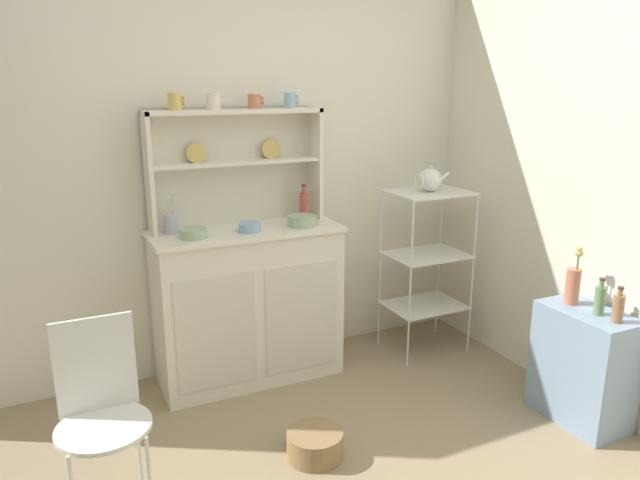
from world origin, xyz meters
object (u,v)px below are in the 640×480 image
(hutch_shelf_unit, at_px, (235,157))
(wire_chair, at_px, (101,405))
(floor_basket, at_px, (315,444))
(utensil_jar, at_px, (171,223))
(bakers_rack, at_px, (427,250))
(porcelain_teapot, at_px, (430,180))
(cup_gold_0, at_px, (175,102))
(hutch_cabinet, at_px, (248,303))
(side_shelf_blue, at_px, (583,366))
(bowl_mixing_large, at_px, (193,233))
(jam_bottle, at_px, (304,205))
(flower_vase, at_px, (573,282))
(vinegar_bottle, at_px, (618,308))
(oil_bottle, at_px, (600,300))

(hutch_shelf_unit, height_order, wire_chair, hutch_shelf_unit)
(floor_basket, xyz_separation_m, utensil_jar, (-0.42, 0.97, 0.91))
(bakers_rack, height_order, porcelain_teapot, porcelain_teapot)
(floor_basket, height_order, cup_gold_0, cup_gold_0)
(porcelain_teapot, bearing_deg, hutch_cabinet, 173.37)
(hutch_shelf_unit, relative_size, cup_gold_0, 11.19)
(wire_chair, bearing_deg, floor_basket, -2.64)
(side_shelf_blue, bearing_deg, bakers_rack, 103.11)
(cup_gold_0, bearing_deg, side_shelf_blue, -37.14)
(bowl_mixing_large, bearing_deg, bakers_rack, -2.39)
(jam_bottle, bearing_deg, bowl_mixing_large, -167.45)
(side_shelf_blue, height_order, porcelain_teapot, porcelain_teapot)
(porcelain_teapot, height_order, flower_vase, porcelain_teapot)
(bakers_rack, bearing_deg, side_shelf_blue, -76.89)
(hutch_shelf_unit, distance_m, utensil_jar, 0.53)
(hutch_shelf_unit, distance_m, flower_vase, 1.96)
(bakers_rack, xyz_separation_m, side_shelf_blue, (0.25, -1.06, -0.38))
(wire_chair, distance_m, floor_basket, 1.03)
(bakers_rack, xyz_separation_m, porcelain_teapot, (-0.00, -0.00, 0.46))
(jam_bottle, xyz_separation_m, porcelain_teapot, (0.76, -0.22, 0.13))
(vinegar_bottle, bearing_deg, cup_gold_0, 139.78)
(side_shelf_blue, xyz_separation_m, jam_bottle, (-1.01, 1.28, 0.70))
(vinegar_bottle, bearing_deg, hutch_shelf_unit, 133.02)
(bakers_rack, relative_size, side_shelf_blue, 1.75)
(bakers_rack, bearing_deg, vinegar_bottle, -78.51)
(hutch_cabinet, bearing_deg, vinegar_bottle, -43.70)
(oil_bottle, bearing_deg, side_shelf_blue, 90.00)
(hutch_shelf_unit, bearing_deg, flower_vase, -41.27)
(jam_bottle, distance_m, porcelain_teapot, 0.80)
(hutch_shelf_unit, relative_size, vinegar_bottle, 5.62)
(bakers_rack, xyz_separation_m, jam_bottle, (-0.76, 0.22, 0.32))
(hutch_shelf_unit, distance_m, oil_bottle, 2.08)
(side_shelf_blue, bearing_deg, porcelain_teapot, 103.19)
(hutch_cabinet, relative_size, utensil_jar, 4.66)
(wire_chair, xyz_separation_m, vinegar_bottle, (2.32, -0.44, 0.17))
(hutch_shelf_unit, distance_m, jam_bottle, 0.51)
(bowl_mixing_large, xyz_separation_m, porcelain_teapot, (1.48, -0.06, 0.19))
(hutch_shelf_unit, distance_m, bowl_mixing_large, 0.54)
(utensil_jar, distance_m, oil_bottle, 2.26)
(hutch_cabinet, relative_size, bakers_rack, 1.02)
(floor_basket, height_order, porcelain_teapot, porcelain_teapot)
(floor_basket, xyz_separation_m, oil_bottle, (1.39, -0.35, 0.62))
(cup_gold_0, distance_m, flower_vase, 2.29)
(wire_chair, height_order, oil_bottle, wire_chair)
(wire_chair, xyz_separation_m, flower_vase, (2.32, -0.17, 0.21))
(bowl_mixing_large, bearing_deg, jam_bottle, 12.55)
(bowl_mixing_large, height_order, porcelain_teapot, porcelain_teapot)
(vinegar_bottle, bearing_deg, wire_chair, 169.23)
(side_shelf_blue, xyz_separation_m, vinegar_bottle, (0.00, -0.15, 0.38))
(porcelain_teapot, bearing_deg, utensil_jar, 172.25)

